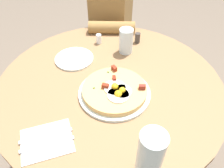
% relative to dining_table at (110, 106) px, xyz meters
% --- Properties ---
extents(ground_plane, '(6.00, 6.00, 0.00)m').
position_rel_dining_table_xyz_m(ground_plane, '(0.00, 0.00, -0.54)').
color(ground_plane, '#6B5B4C').
extents(dining_table, '(0.99, 0.99, 0.71)m').
position_rel_dining_table_xyz_m(dining_table, '(0.00, 0.00, 0.00)').
color(dining_table, olive).
rests_on(dining_table, ground_plane).
extents(person_seated, '(0.52, 0.33, 1.14)m').
position_rel_dining_table_xyz_m(person_seated, '(0.68, 0.13, -0.04)').
color(person_seated, '#2D2D33').
rests_on(person_seated, ground_plane).
extents(pizza_plate, '(0.30, 0.30, 0.01)m').
position_rel_dining_table_xyz_m(pizza_plate, '(-0.07, -0.04, 0.17)').
color(pizza_plate, silver).
rests_on(pizza_plate, dining_table).
extents(breakfast_pizza, '(0.26, 0.26, 0.05)m').
position_rel_dining_table_xyz_m(breakfast_pizza, '(-0.07, -0.04, 0.19)').
color(breakfast_pizza, tan).
rests_on(breakfast_pizza, pizza_plate).
extents(bread_plate, '(0.19, 0.19, 0.01)m').
position_rel_dining_table_xyz_m(bread_plate, '(0.12, 0.20, 0.17)').
color(bread_plate, silver).
rests_on(bread_plate, dining_table).
extents(napkin, '(0.21, 0.22, 0.00)m').
position_rel_dining_table_xyz_m(napkin, '(-0.34, 0.14, 0.17)').
color(napkin, white).
rests_on(napkin, dining_table).
extents(fork, '(0.10, 0.16, 0.00)m').
position_rel_dining_table_xyz_m(fork, '(-0.32, 0.15, 0.17)').
color(fork, silver).
rests_on(fork, napkin).
extents(knife, '(0.10, 0.16, 0.00)m').
position_rel_dining_table_xyz_m(knife, '(-0.35, 0.13, 0.17)').
color(knife, silver).
rests_on(knife, napkin).
extents(water_glass, '(0.07, 0.07, 0.13)m').
position_rel_dining_table_xyz_m(water_glass, '(0.24, -0.03, 0.23)').
color(water_glass, silver).
rests_on(water_glass, dining_table).
extents(water_bottle, '(0.07, 0.07, 0.21)m').
position_rel_dining_table_xyz_m(water_bottle, '(-0.38, -0.20, 0.27)').
color(water_bottle, silver).
rests_on(water_bottle, dining_table).
extents(salt_shaker, '(0.03, 0.03, 0.05)m').
position_rel_dining_table_xyz_m(salt_shaker, '(0.28, 0.12, 0.19)').
color(salt_shaker, white).
rests_on(salt_shaker, dining_table).
extents(pepper_shaker, '(0.03, 0.03, 0.06)m').
position_rel_dining_table_xyz_m(pepper_shaker, '(0.33, -0.08, 0.19)').
color(pepper_shaker, '#3F3833').
rests_on(pepper_shaker, dining_table).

